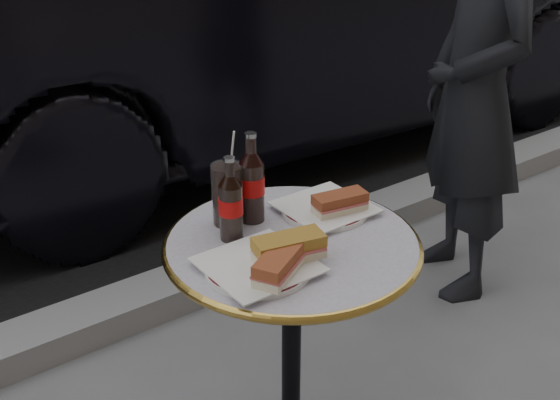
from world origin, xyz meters
TOP-DOWN VIEW (x-y plane):
  - curb at (0.00, 0.90)m, footprint 40.00×0.20m
  - bistro_table at (0.00, 0.00)m, footprint 0.62×0.62m
  - plate_left at (-0.14, -0.06)m, footprint 0.28×0.28m
  - plate_right at (0.16, 0.07)m, footprint 0.26×0.26m
  - sandwich_left_a at (-0.13, -0.12)m, footprint 0.16×0.13m
  - sandwich_left_b at (-0.07, -0.08)m, footprint 0.17×0.11m
  - sandwich_right at (0.17, 0.03)m, footprint 0.15×0.09m
  - cola_bottle_left at (-0.11, 0.09)m, footprint 0.06×0.06m
  - cola_bottle_right at (-0.02, 0.14)m, footprint 0.07×0.07m
  - cola_glass at (-0.08, 0.17)m, footprint 0.10×0.10m
  - parked_car at (1.49, 2.11)m, footprint 1.92×4.96m
  - pedestrian at (1.12, 0.38)m, footprint 0.57×0.67m

SIDE VIEW (x-z plane):
  - curb at x=0.00m, z-range -0.01..0.11m
  - bistro_table at x=0.00m, z-range 0.00..0.73m
  - plate_right at x=0.16m, z-range 0.73..0.74m
  - plate_left at x=-0.14m, z-range 0.73..0.75m
  - sandwich_right at x=0.17m, z-range 0.74..0.79m
  - sandwich_left_a at x=-0.13m, z-range 0.75..0.80m
  - sandwich_left_b at x=-0.07m, z-range 0.75..0.80m
  - pedestrian at x=1.12m, z-range 0.00..1.56m
  - parked_car at x=1.49m, z-range 0.00..1.61m
  - cola_glass at x=-0.08m, z-range 0.73..0.89m
  - cola_bottle_left at x=-0.11m, z-range 0.73..0.94m
  - cola_bottle_right at x=-0.02m, z-range 0.73..0.97m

